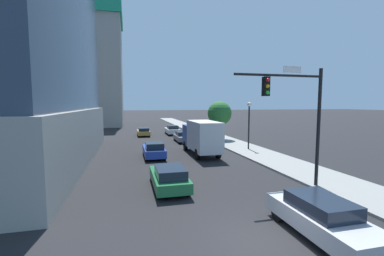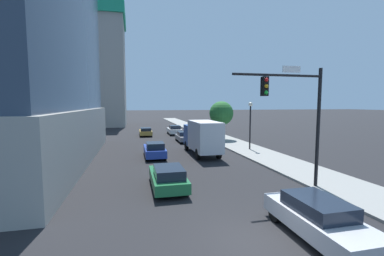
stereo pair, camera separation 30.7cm
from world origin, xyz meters
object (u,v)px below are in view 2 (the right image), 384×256
(street_lamp, at_px, (250,118))
(street_tree, at_px, (221,113))
(traffic_light_pole, at_px, (296,105))
(car_gray, at_px, (184,137))
(car_blue, at_px, (155,150))
(car_silver, at_px, (318,218))
(box_truck, at_px, (202,136))
(car_white, at_px, (174,130))
(car_gold, at_px, (146,132))
(construction_building, at_px, (97,62))
(car_green, at_px, (168,177))

(street_lamp, distance_m, street_tree, 8.09)
(traffic_light_pole, distance_m, car_gray, 20.90)
(street_tree, bearing_deg, car_blue, -136.62)
(car_silver, bearing_deg, street_lamp, 72.14)
(street_lamp, xyz_separation_m, box_truck, (-5.62, -1.06, -1.65))
(car_gray, height_order, car_blue, car_blue)
(box_truck, bearing_deg, car_gray, 90.00)
(street_lamp, xyz_separation_m, car_white, (-5.62, 16.26, -2.76))
(car_gold, relative_size, box_truck, 0.63)
(car_white, bearing_deg, car_gold, -171.05)
(street_lamp, distance_m, car_white, 17.42)
(street_lamp, distance_m, box_truck, 5.95)
(traffic_light_pole, height_order, street_tree, traffic_light_pole)
(construction_building, bearing_deg, street_tree, -56.77)
(street_lamp, xyz_separation_m, car_silver, (-5.62, -17.44, -2.75))
(construction_building, bearing_deg, car_silver, -75.50)
(car_green, relative_size, box_truck, 0.62)
(car_green, height_order, car_blue, car_blue)
(car_silver, xyz_separation_m, car_white, (-0.00, 33.69, -0.01))
(street_tree, distance_m, box_truck, 10.68)
(car_silver, relative_size, box_truck, 0.66)
(street_lamp, bearing_deg, street_tree, 92.85)
(car_silver, bearing_deg, construction_building, 104.50)
(car_green, xyz_separation_m, car_blue, (0.00, 9.24, 0.00))
(car_gray, height_order, car_silver, car_silver)
(street_lamp, bearing_deg, construction_building, 117.75)
(construction_building, relative_size, car_silver, 7.31)
(car_silver, relative_size, car_blue, 1.05)
(car_blue, bearing_deg, car_gray, 62.87)
(traffic_light_pole, relative_size, car_gray, 1.58)
(car_gold, xyz_separation_m, car_white, (4.71, 0.74, 0.10))
(car_gray, xyz_separation_m, car_blue, (-4.71, -9.19, 0.03))
(car_gray, distance_m, car_white, 8.37)
(traffic_light_pole, distance_m, car_blue, 13.85)
(car_white, bearing_deg, box_truck, -90.00)
(car_gray, relative_size, car_green, 0.98)
(traffic_light_pole, xyz_separation_m, car_silver, (-2.36, -5.00, -4.16))
(car_gold, distance_m, car_white, 4.77)
(construction_building, height_order, street_lamp, construction_building)
(construction_building, height_order, car_gray, construction_building)
(car_gold, xyz_separation_m, box_truck, (4.71, -16.57, 1.21))
(construction_building, xyz_separation_m, street_lamp, (19.92, -37.86, -11.15))
(car_gold, bearing_deg, street_lamp, -56.35)
(traffic_light_pole, xyz_separation_m, car_gold, (-7.07, 27.95, -4.27))
(car_silver, height_order, box_truck, box_truck)
(car_gray, bearing_deg, street_lamp, -54.53)
(car_blue, bearing_deg, car_silver, -73.72)
(car_green, distance_m, car_white, 27.22)
(car_gray, bearing_deg, street_tree, 2.08)
(car_green, relative_size, car_white, 1.00)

